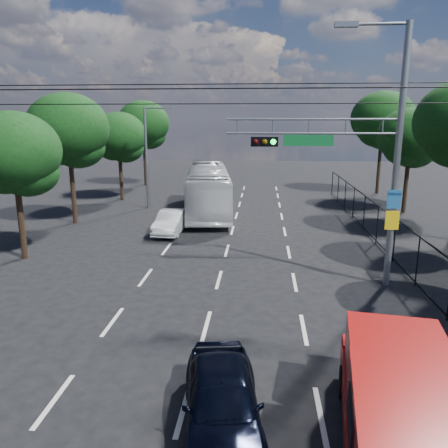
# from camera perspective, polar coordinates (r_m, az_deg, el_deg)

# --- Properties ---
(ground) EXTENTS (120.00, 120.00, 0.00)m
(ground) POSITION_cam_1_polar(r_m,az_deg,el_deg) (10.57, -5.26, -22.79)
(ground) COLOR black
(ground) RESTS_ON ground
(lane_markings) EXTENTS (6.12, 38.00, 0.01)m
(lane_markings) POSITION_cam_1_polar(r_m,az_deg,el_deg) (23.28, 0.77, -2.04)
(lane_markings) COLOR beige
(lane_markings) RESTS_ON ground
(signal_mast) EXTENTS (6.43, 0.39, 9.50)m
(signal_mast) POSITION_cam_1_polar(r_m,az_deg,el_deg) (16.80, 17.78, 9.45)
(signal_mast) COLOR slate
(signal_mast) RESTS_ON ground
(streetlight_left) EXTENTS (2.09, 0.22, 7.08)m
(streetlight_left) POSITION_cam_1_polar(r_m,az_deg,el_deg) (31.48, -9.82, 9.12)
(streetlight_left) COLOR slate
(streetlight_left) RESTS_ON ground
(utility_wires) EXTENTS (22.00, 5.04, 0.74)m
(utility_wires) POSITION_cam_1_polar(r_m,az_deg,el_deg) (17.31, -0.46, 16.78)
(utility_wires) COLOR black
(utility_wires) RESTS_ON ground
(fence_right) EXTENTS (0.06, 34.03, 2.00)m
(fence_right) POSITION_cam_1_polar(r_m,az_deg,el_deg) (22.02, 20.54, -1.06)
(fence_right) COLOR black
(fence_right) RESTS_ON ground
(tree_right_d) EXTENTS (4.32, 4.32, 7.02)m
(tree_right_d) POSITION_cam_1_polar(r_m,az_deg,el_deg) (31.97, 23.16, 9.96)
(tree_right_d) COLOR black
(tree_right_d) RESTS_ON ground
(tree_right_e) EXTENTS (5.28, 5.28, 8.58)m
(tree_right_e) POSITION_cam_1_polar(r_m,az_deg,el_deg) (39.68, 20.02, 12.28)
(tree_right_e) COLOR black
(tree_right_e) RESTS_ON ground
(tree_left_b) EXTENTS (4.08, 4.08, 6.63)m
(tree_left_b) POSITION_cam_1_polar(r_m,az_deg,el_deg) (21.40, -25.65, 7.74)
(tree_left_b) COLOR black
(tree_left_b) RESTS_ON ground
(tree_left_c) EXTENTS (4.80, 4.80, 7.80)m
(tree_left_c) POSITION_cam_1_polar(r_m,az_deg,el_deg) (27.85, -19.60, 11.00)
(tree_left_c) COLOR black
(tree_left_c) RESTS_ON ground
(tree_left_d) EXTENTS (4.20, 4.20, 6.83)m
(tree_left_d) POSITION_cam_1_polar(r_m,az_deg,el_deg) (35.19, -13.52, 10.66)
(tree_left_d) COLOR black
(tree_left_d) RESTS_ON ground
(tree_left_e) EXTENTS (4.92, 4.92, 7.99)m
(tree_left_e) POSITION_cam_1_polar(r_m,az_deg,el_deg) (42.89, -10.44, 12.35)
(tree_left_e) COLOR black
(tree_left_e) RESTS_ON ground
(red_pickup) EXTENTS (2.80, 5.83, 2.09)m
(red_pickup) POSITION_cam_1_polar(r_m,az_deg,el_deg) (9.25, 22.37, -21.33)
(red_pickup) COLOR black
(red_pickup) RESTS_ON ground
(navy_hatchback) EXTENTS (2.12, 4.13, 1.35)m
(navy_hatchback) POSITION_cam_1_polar(r_m,az_deg,el_deg) (9.59, -0.25, -22.07)
(navy_hatchback) COLOR black
(navy_hatchback) RESTS_ON ground
(white_bus) EXTENTS (4.14, 11.72, 3.19)m
(white_bus) POSITION_cam_1_polar(r_m,az_deg,el_deg) (29.78, -2.11, 4.52)
(white_bus) COLOR silver
(white_bus) RESTS_ON ground
(white_van) EXTENTS (1.50, 3.91, 1.27)m
(white_van) POSITION_cam_1_polar(r_m,az_deg,el_deg) (24.73, -6.92, 0.30)
(white_van) COLOR silver
(white_van) RESTS_ON ground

